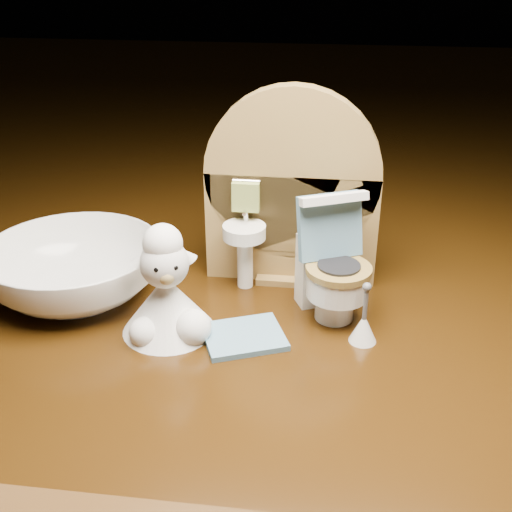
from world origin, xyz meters
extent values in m
cube|color=#311E07|center=(0.00, 0.00, -0.05)|extent=(2.50, 2.50, 0.10)
cube|color=olive|center=(0.00, 0.07, 0.04)|extent=(0.13, 0.02, 0.09)
cylinder|color=olive|center=(0.00, 0.07, 0.09)|extent=(0.13, 0.02, 0.13)
cube|color=olive|center=(0.00, 0.07, 0.00)|extent=(0.05, 0.04, 0.01)
cylinder|color=white|center=(-0.03, 0.05, 0.02)|extent=(0.01, 0.01, 0.04)
cylinder|color=white|center=(-0.03, 0.04, 0.05)|extent=(0.03, 0.03, 0.01)
cylinder|color=silver|center=(-0.03, 0.05, 0.06)|extent=(0.00, 0.00, 0.01)
cube|color=#8B9B47|center=(-0.03, 0.05, 0.07)|extent=(0.02, 0.01, 0.02)
cube|color=olive|center=(0.04, 0.06, 0.05)|extent=(0.02, 0.01, 0.02)
cylinder|color=beige|center=(0.04, 0.05, 0.05)|extent=(0.02, 0.02, 0.02)
cylinder|color=white|center=(0.04, 0.01, 0.01)|extent=(0.03, 0.03, 0.02)
cylinder|color=white|center=(0.04, 0.01, 0.03)|extent=(0.04, 0.04, 0.02)
cylinder|color=olive|center=(0.04, 0.01, 0.04)|extent=(0.05, 0.05, 0.00)
cube|color=white|center=(0.03, 0.03, 0.03)|extent=(0.04, 0.03, 0.05)
cube|color=#5A87A1|center=(0.03, 0.02, 0.06)|extent=(0.05, 0.03, 0.05)
cube|color=white|center=(0.03, 0.02, 0.09)|extent=(0.05, 0.03, 0.01)
cylinder|color=#91AC41|center=(0.04, 0.04, 0.06)|extent=(0.01, 0.01, 0.01)
cube|color=#5A87A1|center=(-0.02, -0.03, 0.00)|extent=(0.06, 0.06, 0.00)
cone|color=white|center=(0.06, -0.02, 0.01)|extent=(0.02, 0.02, 0.02)
cylinder|color=#59595B|center=(0.06, -0.02, 0.03)|extent=(0.00, 0.00, 0.02)
sphere|color=#59595B|center=(0.06, -0.02, 0.04)|extent=(0.01, 0.01, 0.01)
cone|color=white|center=(-0.08, -0.02, 0.02)|extent=(0.06, 0.06, 0.04)
sphere|color=white|center=(-0.06, -0.03, 0.01)|extent=(0.03, 0.03, 0.03)
sphere|color=white|center=(-0.09, -0.04, 0.01)|extent=(0.02, 0.02, 0.02)
sphere|color=silver|center=(-0.08, -0.02, 0.05)|extent=(0.03, 0.03, 0.03)
sphere|color=tan|center=(-0.07, -0.03, 0.05)|extent=(0.01, 0.01, 0.01)
sphere|color=white|center=(-0.08, -0.02, 0.07)|extent=(0.03, 0.03, 0.03)
cone|color=silver|center=(-0.09, -0.03, 0.06)|extent=(0.02, 0.01, 0.01)
cone|color=silver|center=(-0.06, -0.02, 0.06)|extent=(0.02, 0.01, 0.01)
sphere|color=black|center=(-0.08, -0.04, 0.06)|extent=(0.00, 0.00, 0.00)
sphere|color=black|center=(-0.07, -0.03, 0.06)|extent=(0.00, 0.00, 0.00)
imported|color=white|center=(-0.16, 0.02, 0.02)|extent=(0.15, 0.15, 0.04)
camera|label=1|loc=(0.03, -0.38, 0.24)|focal=45.00mm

